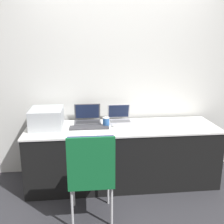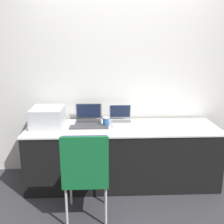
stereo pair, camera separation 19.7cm
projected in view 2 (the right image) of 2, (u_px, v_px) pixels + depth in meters
name	position (u px, v px, depth m)	size (l,w,h in m)	color
ground_plane	(124.00, 196.00, 3.05)	(14.00, 14.00, 0.00)	#333338
wall_back	(120.00, 76.00, 3.45)	(8.00, 0.05, 2.60)	silver
table	(122.00, 155.00, 3.28)	(2.33, 0.70, 0.74)	black
printer	(48.00, 116.00, 3.19)	(0.38, 0.43, 0.23)	#B2B7BC
laptop_left	(89.00, 118.00, 3.38)	(0.33, 0.27, 0.23)	#4C4C51
laptop_right	(121.00, 118.00, 3.39)	(0.29, 0.28, 0.21)	#B7B7BC
external_keyboard	(89.00, 127.00, 3.15)	(0.47, 0.14, 0.02)	#3D3D42
coffee_cup	(106.00, 122.00, 3.19)	(0.08, 0.08, 0.12)	#285699
mouse	(114.00, 126.00, 3.18)	(0.07, 0.04, 0.03)	silver
chair	(86.00, 169.00, 2.47)	(0.43, 0.43, 0.93)	navy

